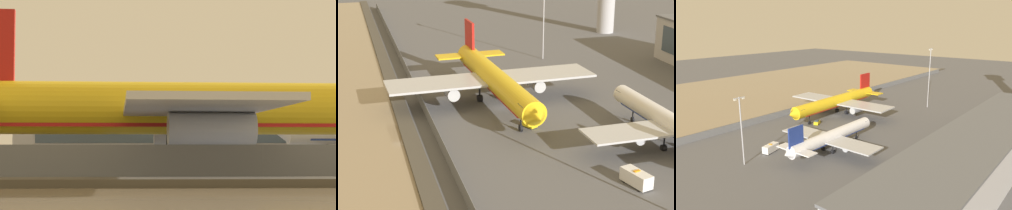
# 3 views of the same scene
# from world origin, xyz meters

# --- Properties ---
(ground_plane) EXTENTS (500.00, 500.00, 0.00)m
(ground_plane) POSITION_xyz_m (0.00, 0.00, 0.00)
(ground_plane) COLOR #565659
(shoreline_seawall) EXTENTS (320.00, 3.00, 0.50)m
(shoreline_seawall) POSITION_xyz_m (0.00, -20.50, 0.25)
(shoreline_seawall) COLOR #474238
(shoreline_seawall) RESTS_ON ground
(perimeter_fence) EXTENTS (280.00, 0.10, 2.47)m
(perimeter_fence) POSITION_xyz_m (0.00, -16.00, 1.24)
(perimeter_fence) COLOR slate
(perimeter_fence) RESTS_ON ground
(cargo_jet_yellow) EXTENTS (52.61, 45.30, 14.57)m
(cargo_jet_yellow) POSITION_xyz_m (-2.94, -0.66, 5.56)
(cargo_jet_yellow) COLOR yellow
(cargo_jet_yellow) RESTS_ON ground
(passenger_jet_white) EXTENTS (37.96, 32.41, 11.01)m
(passenger_jet_white) POSITION_xyz_m (27.89, 22.78, 4.20)
(passenger_jet_white) COLOR white
(passenger_jet_white) RESTS_ON ground
(baggage_tug) EXTENTS (3.58, 2.84, 1.80)m
(baggage_tug) POSITION_xyz_m (12.53, 2.15, 0.81)
(baggage_tug) COLOR yellow
(baggage_tug) RESTS_ON ground
(ops_van) EXTENTS (5.55, 3.25, 2.48)m
(ops_van) POSITION_xyz_m (40.08, 9.84, 1.28)
(ops_van) COLOR white
(ops_van) RESTS_ON ground
(apron_light_mast_apron_west) EXTENTS (3.20, 0.40, 25.99)m
(apron_light_mast_apron_west) POSITION_xyz_m (-36.91, 22.81, 14.32)
(apron_light_mast_apron_west) COLOR #A8A8AD
(apron_light_mast_apron_west) RESTS_ON ground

